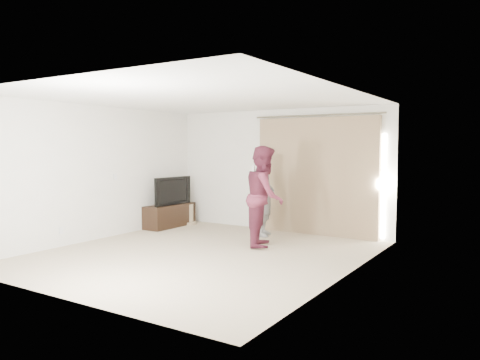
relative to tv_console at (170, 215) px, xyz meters
The scene contains 10 objects.
floor 2.90m from the tv_console, 38.46° to the right, with size 5.50×5.50×0.00m, color #C6B094.
wall_back 2.67m from the tv_console, 22.77° to the left, with size 5.00×0.04×2.60m, color silver.
wall_left 2.10m from the tv_console, 97.44° to the right, with size 0.04×5.50×2.60m.
ceiling 3.73m from the tv_console, 38.46° to the right, with size 5.00×5.50×0.01m, color white.
curtain 3.43m from the tv_console, 15.49° to the left, with size 2.80×0.11×2.46m.
tv_console is the anchor object (origin of this frame).
tv 0.57m from the tv_console, ahead, with size 1.08×0.14×0.62m, color black.
scratching_post 0.53m from the tv_console, 71.59° to the left, with size 0.35×0.35×0.47m.
person_man 2.42m from the tv_console, ahead, with size 0.59×0.70×1.64m.
person_woman 2.97m from the tv_console, 12.91° to the right, with size 0.99×1.09×1.82m.
Camera 1 is at (4.68, -6.20, 1.79)m, focal length 35.00 mm.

